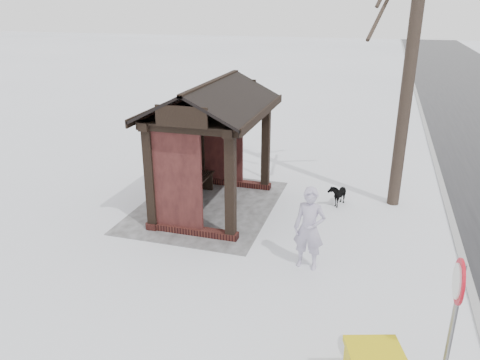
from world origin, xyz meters
The scene contains 7 objects.
ground centered at (0.00, 0.00, 0.00)m, with size 120.00×120.00×0.00m, color white.
kerb centered at (0.00, 5.50, 0.01)m, with size 120.00×0.15×0.06m, color gray.
trampled_patch centered at (0.00, -0.20, 0.01)m, with size 4.20×3.20×0.02m, color gray.
bus_shelter centered at (0.00, -0.16, 2.17)m, with size 3.60×2.40×3.09m.
pedestrian centered at (2.10, 2.62, 0.80)m, with size 0.59×0.38×1.61m, color #A89FBA.
dog centered at (-1.05, 2.87, 0.28)m, with size 0.30×0.66×0.56m, color black.
road_sign centered at (4.92, 4.69, 1.52)m, with size 0.53×0.09×2.08m.
Camera 1 is at (9.90, 3.64, 4.72)m, focal length 35.00 mm.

